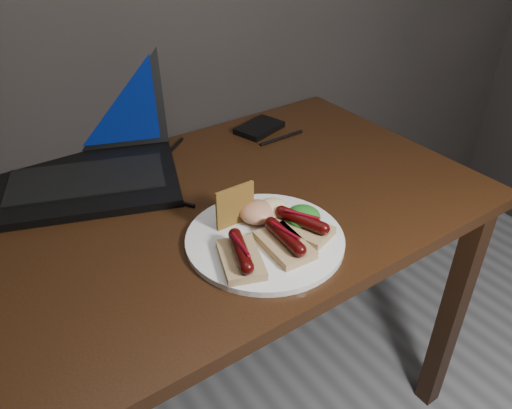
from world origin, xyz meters
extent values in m
cube|color=#341C0D|center=(0.00, 1.38, 0.73)|extent=(1.40, 0.70, 0.03)
cube|color=#341C0D|center=(0.65, 1.08, 0.36)|extent=(0.05, 0.05, 0.72)
cube|color=#341C0D|center=(0.65, 1.68, 0.36)|extent=(0.05, 0.05, 0.72)
cube|color=black|center=(-0.08, 1.62, 0.76)|extent=(0.47, 0.41, 0.02)
cube|color=black|center=(-0.08, 1.62, 0.77)|extent=(0.37, 0.26, 0.00)
cube|color=black|center=(-0.02, 1.79, 0.88)|extent=(0.41, 0.22, 0.23)
cube|color=#061244|center=(-0.02, 1.79, 0.88)|extent=(0.36, 0.19, 0.20)
cube|color=black|center=(0.40, 1.63, 0.76)|extent=(0.15, 0.12, 0.02)
cylinder|color=black|center=(0.03, 1.47, 0.75)|extent=(0.10, 0.16, 0.01)
cylinder|color=black|center=(0.11, 1.63, 0.75)|extent=(0.18, 0.14, 0.01)
cylinder|color=black|center=(0.42, 1.55, 0.75)|extent=(0.14, 0.01, 0.01)
cylinder|color=silver|center=(0.13, 1.22, 0.76)|extent=(0.33, 0.33, 0.01)
cube|color=tan|center=(0.05, 1.18, 0.77)|extent=(0.11, 0.13, 0.02)
cylinder|color=#460704|center=(0.05, 1.18, 0.79)|extent=(0.06, 0.10, 0.02)
sphere|color=#460704|center=(0.03, 1.13, 0.79)|extent=(0.03, 0.02, 0.02)
sphere|color=#460704|center=(0.06, 1.22, 0.79)|extent=(0.02, 0.02, 0.02)
cylinder|color=#5C040E|center=(0.05, 1.18, 0.80)|extent=(0.02, 0.07, 0.01)
cube|color=tan|center=(0.14, 1.17, 0.77)|extent=(0.08, 0.12, 0.02)
cylinder|color=#460704|center=(0.14, 1.17, 0.79)|extent=(0.03, 0.10, 0.02)
sphere|color=#460704|center=(0.13, 1.12, 0.79)|extent=(0.03, 0.02, 0.02)
sphere|color=#460704|center=(0.14, 1.21, 0.79)|extent=(0.03, 0.02, 0.02)
cylinder|color=#5C040E|center=(0.14, 1.17, 0.80)|extent=(0.02, 0.07, 0.01)
cube|color=tan|center=(0.19, 1.19, 0.77)|extent=(0.10, 0.13, 0.02)
cylinder|color=#460704|center=(0.19, 1.19, 0.79)|extent=(0.05, 0.10, 0.02)
sphere|color=#460704|center=(0.21, 1.14, 0.79)|extent=(0.03, 0.02, 0.02)
sphere|color=#460704|center=(0.18, 1.23, 0.79)|extent=(0.03, 0.02, 0.02)
cylinder|color=#5C040E|center=(0.19, 1.19, 0.80)|extent=(0.04, 0.06, 0.01)
cube|color=olive|center=(0.10, 1.29, 0.80)|extent=(0.09, 0.01, 0.08)
ellipsoid|color=#136318|center=(0.21, 1.21, 0.78)|extent=(0.07, 0.07, 0.04)
ellipsoid|color=#9D200F|center=(0.15, 1.27, 0.78)|extent=(0.07, 0.07, 0.04)
ellipsoid|color=white|center=(0.18, 1.27, 0.78)|extent=(0.06, 0.06, 0.04)
camera|label=1|loc=(-0.32, 0.60, 1.35)|focal=35.00mm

